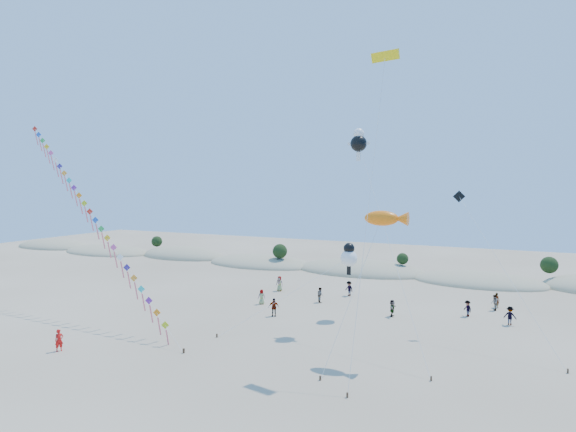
{
  "coord_description": "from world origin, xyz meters",
  "views": [
    {
      "loc": [
        19.89,
        -21.19,
        12.43
      ],
      "look_at": [
        3.26,
        14.0,
        9.93
      ],
      "focal_mm": 30.0,
      "sensor_mm": 36.0,
      "label": 1
    }
  ],
  "objects_px": {
    "kite_train": "(88,209)",
    "flyer_foreground": "(59,340)",
    "fish_kite": "(386,219)",
    "parafoil_kite": "(384,63)"
  },
  "relations": [
    {
      "from": "kite_train",
      "to": "flyer_foreground",
      "type": "distance_m",
      "value": 14.66
    },
    {
      "from": "fish_kite",
      "to": "flyer_foreground",
      "type": "relative_size",
      "value": 6.42
    },
    {
      "from": "kite_train",
      "to": "flyer_foreground",
      "type": "bearing_deg",
      "value": -53.29
    },
    {
      "from": "parafoil_kite",
      "to": "flyer_foreground",
      "type": "distance_m",
      "value": 31.41
    },
    {
      "from": "fish_kite",
      "to": "parafoil_kite",
      "type": "relative_size",
      "value": 0.48
    },
    {
      "from": "fish_kite",
      "to": "parafoil_kite",
      "type": "bearing_deg",
      "value": 128.0
    },
    {
      "from": "flyer_foreground",
      "to": "fish_kite",
      "type": "bearing_deg",
      "value": -43.48
    },
    {
      "from": "kite_train",
      "to": "fish_kite",
      "type": "distance_m",
      "value": 29.13
    },
    {
      "from": "fish_kite",
      "to": "flyer_foreground",
      "type": "xyz_separation_m",
      "value": [
        -22.34,
        -9.24,
        -9.23
      ]
    },
    {
      "from": "parafoil_kite",
      "to": "flyer_foreground",
      "type": "height_order",
      "value": "parafoil_kite"
    }
  ]
}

